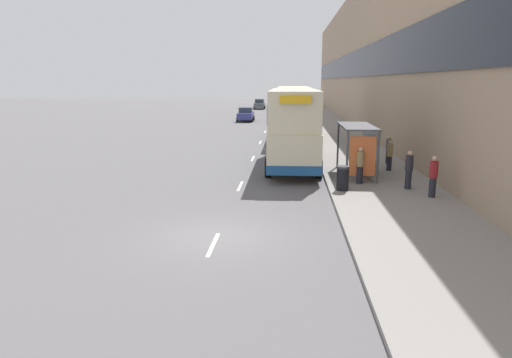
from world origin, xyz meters
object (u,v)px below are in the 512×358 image
at_px(pedestrian_1, 360,165).
at_px(pedestrian_3, 390,155).
at_px(bus_shelter, 361,141).
at_px(double_decker_bus_ahead, 293,112).
at_px(car_0, 246,114).
at_px(car_2, 288,115).
at_px(litter_bin, 343,178).
at_px(pedestrian_at_shelter, 388,149).
at_px(pedestrian_4, 433,176).
at_px(car_1, 260,104).
at_px(double_decker_bus_near, 293,126).
at_px(pedestrian_2, 409,169).

xyz_separation_m(pedestrian_1, pedestrian_3, (2.02, 3.24, -0.04)).
relative_size(bus_shelter, double_decker_bus_ahead, 0.40).
xyz_separation_m(car_0, pedestrian_3, (10.45, -31.28, 0.13)).
distance_m(car_2, litter_bin, 34.69).
distance_m(pedestrian_at_shelter, pedestrian_4, 7.81).
bearing_deg(car_1, double_decker_bus_ahead, 97.18).
bearing_deg(pedestrian_3, pedestrian_1, -121.99).
height_order(double_decker_bus_near, litter_bin, double_decker_bus_near).
height_order(double_decker_bus_ahead, pedestrian_2, double_decker_bus_ahead).
height_order(double_decker_bus_ahead, car_2, double_decker_bus_ahead).
height_order(car_0, litter_bin, car_0).
distance_m(pedestrian_3, pedestrian_4, 5.61).
relative_size(double_decker_bus_near, pedestrian_3, 6.37).
distance_m(car_1, pedestrian_at_shelter, 55.44).
relative_size(double_decker_bus_near, pedestrian_at_shelter, 6.40).
bearing_deg(pedestrian_1, car_1, 97.91).
relative_size(double_decker_bus_near, car_2, 2.34).
distance_m(car_2, pedestrian_2, 34.55).
bearing_deg(pedestrian_1, pedestrian_2, -25.07).
bearing_deg(double_decker_bus_ahead, pedestrian_1, -80.22).
bearing_deg(pedestrian_4, pedestrian_at_shelter, 90.95).
bearing_deg(pedestrian_4, car_0, 106.60).
height_order(bus_shelter, car_1, bus_shelter).
relative_size(double_decker_bus_near, pedestrian_4, 6.07).
distance_m(pedestrian_at_shelter, pedestrian_1, 5.98).
bearing_deg(pedestrian_1, car_2, 95.77).
height_order(car_2, litter_bin, car_2).
bearing_deg(car_0, litter_bin, 101.79).
bearing_deg(double_decker_bus_ahead, car_0, 107.33).
xyz_separation_m(bus_shelter, double_decker_bus_near, (-3.30, 3.14, 0.41)).
bearing_deg(pedestrian_2, pedestrian_4, -67.17).
bearing_deg(car_1, pedestrian_2, 99.60).
bearing_deg(bus_shelter, litter_bin, -111.26).
height_order(double_decker_bus_ahead, litter_bin, double_decker_bus_ahead).
xyz_separation_m(double_decker_bus_near, pedestrian_at_shelter, (5.44, 0.56, -1.33)).
xyz_separation_m(double_decker_bus_near, litter_bin, (2.08, -6.29, -1.61)).
bearing_deg(pedestrian_1, double_decker_bus_near, 121.55).
xyz_separation_m(double_decker_bus_near, pedestrian_2, (4.97, -5.82, -1.29)).
relative_size(pedestrian_at_shelter, pedestrian_4, 0.95).
relative_size(car_0, pedestrian_at_shelter, 2.49).
bearing_deg(pedestrian_at_shelter, double_decker_bus_near, -174.11).
xyz_separation_m(bus_shelter, car_2, (-3.65, 31.47, -0.98)).
bearing_deg(car_0, pedestrian_3, 108.47).
relative_size(double_decker_bus_near, litter_bin, 9.76).
distance_m(car_1, litter_bin, 61.68).
distance_m(pedestrian_at_shelter, pedestrian_3, 2.26).
distance_m(car_1, pedestrian_3, 57.55).
relative_size(pedestrian_2, pedestrian_3, 1.04).
relative_size(pedestrian_1, litter_bin, 1.61).
height_order(pedestrian_at_shelter, pedestrian_2, pedestrian_2).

